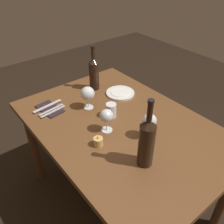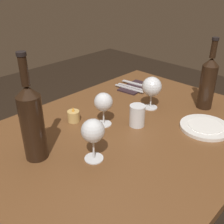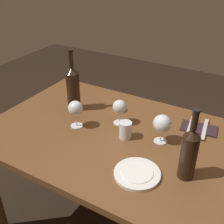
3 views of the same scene
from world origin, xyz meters
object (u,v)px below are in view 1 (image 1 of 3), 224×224
(water_tumbler, at_px, (112,111))
(table_knife, at_px, (47,106))
(fork_outer, at_px, (53,111))
(votive_candle, at_px, (98,142))
(wine_glass_centre, at_px, (149,121))
(wine_bottle, at_px, (147,142))
(wine_glass_right, at_px, (107,116))
(dinner_plate, at_px, (120,93))
(wine_glass_left, at_px, (88,94))
(folded_napkin, at_px, (50,109))
(fork_inner, at_px, (51,110))
(wine_bottle_second, at_px, (94,73))

(water_tumbler, xyz_separation_m, table_knife, (0.34, 0.27, -0.03))
(fork_outer, xyz_separation_m, table_knife, (0.08, 0.00, 0.00))
(votive_candle, height_order, fork_outer, votive_candle)
(wine_glass_centre, xyz_separation_m, wine_bottle, (-0.13, 0.15, 0.03))
(wine_glass_right, height_order, water_tumbler, wine_glass_right)
(wine_glass_centre, height_order, table_knife, wine_glass_centre)
(dinner_plate, bearing_deg, wine_glass_left, 90.44)
(wine_glass_centre, distance_m, dinner_plate, 0.50)
(dinner_plate, height_order, table_knife, dinner_plate)
(wine_bottle, height_order, dinner_plate, wine_bottle)
(wine_glass_right, bearing_deg, folded_napkin, 21.97)
(wine_glass_left, bearing_deg, dinner_plate, -89.56)
(wine_glass_left, height_order, fork_outer, wine_glass_left)
(wine_bottle, bearing_deg, wine_glass_left, -5.59)
(wine_glass_left, xyz_separation_m, fork_outer, (0.09, 0.21, -0.10))
(wine_glass_right, bearing_deg, wine_glass_left, -10.42)
(fork_outer, bearing_deg, fork_inner, 0.00)
(folded_napkin, xyz_separation_m, fork_inner, (-0.03, 0.00, 0.01))
(wine_glass_centre, distance_m, folded_napkin, 0.68)
(wine_bottle_second, relative_size, fork_inner, 1.82)
(wine_glass_right, relative_size, fork_inner, 0.80)
(dinner_plate, bearing_deg, wine_bottle_second, 28.50)
(wine_glass_right, height_order, wine_glass_centre, wine_glass_centre)
(wine_glass_centre, relative_size, dinner_plate, 0.76)
(wine_bottle, height_order, wine_bottle_second, wine_bottle)
(wine_glass_right, bearing_deg, fork_outer, 24.73)
(wine_glass_left, bearing_deg, wine_glass_centre, -167.97)
(wine_glass_left, bearing_deg, wine_bottle_second, -44.38)
(votive_candle, bearing_deg, dinner_plate, -52.52)
(dinner_plate, bearing_deg, water_tumbler, 128.60)
(votive_candle, distance_m, folded_napkin, 0.48)
(fork_inner, bearing_deg, wine_glass_centre, -151.56)
(wine_glass_centre, bearing_deg, wine_glass_right, 37.40)
(votive_candle, bearing_deg, fork_outer, 6.81)
(wine_bottle, relative_size, fork_outer, 2.05)
(wine_glass_centre, bearing_deg, fork_outer, 29.54)
(wine_glass_right, bearing_deg, wine_glass_centre, -142.60)
(wine_bottle, bearing_deg, folded_napkin, 12.09)
(wine_bottle, bearing_deg, votive_candle, 22.83)
(wine_glass_centre, relative_size, wine_bottle, 0.42)
(votive_candle, bearing_deg, table_knife, 5.73)
(wine_glass_centre, xyz_separation_m, fork_inner, (0.57, 0.31, -0.10))
(dinner_plate, relative_size, fork_inner, 1.13)
(water_tumbler, height_order, fork_outer, water_tumbler)
(wine_glass_centre, relative_size, water_tumbler, 1.70)
(wine_glass_centre, height_order, wine_bottle, wine_bottle)
(wine_glass_right, relative_size, wine_glass_centre, 0.93)
(folded_napkin, height_order, fork_inner, fork_inner)
(wine_bottle, bearing_deg, water_tumbler, -16.04)
(wine_glass_left, distance_m, table_knife, 0.29)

